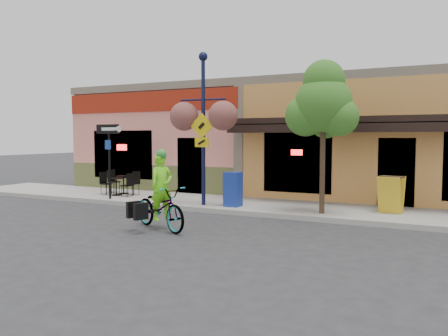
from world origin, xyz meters
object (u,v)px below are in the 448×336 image
object	(u,v)px
cyclist_rider	(162,197)
newspaper_box_blue	(233,189)
building	(297,139)
lamp_post	(203,129)
newspaper_box_grey	(235,192)
street_tree	(323,136)
bicycle	(160,207)
one_way_sign	(109,162)

from	to	relation	value
cyclist_rider	newspaper_box_blue	bearing A→B (deg)	16.45
building	lamp_post	xyz separation A→B (m)	(-1.18, -6.47, 0.33)
lamp_post	newspaper_box_grey	bearing A→B (deg)	21.13
lamp_post	newspaper_box_blue	world-z (taller)	lamp_post
cyclist_rider	newspaper_box_grey	bearing A→B (deg)	17.99
building	street_tree	size ratio (longest dim) A/B	4.15
newspaper_box_blue	street_tree	size ratio (longest dim) A/B	0.25
cyclist_rider	newspaper_box_blue	xyz separation A→B (m)	(0.47, 3.29, -0.14)
street_tree	lamp_post	bearing A→B (deg)	-178.97
bicycle	cyclist_rider	bearing A→B (deg)	-65.42
lamp_post	newspaper_box_blue	xyz separation A→B (m)	(0.97, 0.15, -1.89)
building	street_tree	distance (m)	6.91
building	street_tree	bearing A→B (deg)	-67.86
building	newspaper_box_blue	world-z (taller)	building
newspaper_box_blue	newspaper_box_grey	distance (m)	0.33
building	lamp_post	size ratio (longest dim) A/B	3.75
bicycle	lamp_post	xyz separation A→B (m)	(-0.45, 3.14, 2.02)
cyclist_rider	building	bearing A→B (deg)	20.50
one_way_sign	street_tree	world-z (taller)	street_tree
cyclist_rider	street_tree	size ratio (longest dim) A/B	0.38
newspaper_box_grey	one_way_sign	bearing A→B (deg)	175.33
building	one_way_sign	size ratio (longest dim) A/B	6.95
bicycle	cyclist_rider	xyz separation A→B (m)	(0.05, 0.00, 0.28)
newspaper_box_blue	newspaper_box_grey	bearing A→B (deg)	103.62
newspaper_box_blue	one_way_sign	bearing A→B (deg)	-172.76
cyclist_rider	lamp_post	xyz separation A→B (m)	(-0.50, 3.14, 1.74)
building	one_way_sign	distance (m)	8.26
lamp_post	one_way_sign	xyz separation A→B (m)	(-3.64, -0.19, -1.12)
building	bicycle	size ratio (longest dim) A/B	8.65
cyclist_rider	lamp_post	distance (m)	3.63
building	cyclist_rider	bearing A→B (deg)	-94.07
street_tree	one_way_sign	bearing A→B (deg)	-177.99
newspaper_box_blue	street_tree	xyz separation A→B (m)	(2.82, -0.08, 1.65)
bicycle	lamp_post	distance (m)	3.77
bicycle	newspaper_box_grey	xyz separation A→B (m)	(0.46, 3.59, 0.00)
bicycle	lamp_post	bearing A→B (deg)	32.71
newspaper_box_blue	newspaper_box_grey	size ratio (longest dim) A/B	1.34
cyclist_rider	newspaper_box_blue	size ratio (longest dim) A/B	1.55
building	cyclist_rider	world-z (taller)	building
newspaper_box_grey	street_tree	bearing A→B (deg)	-20.04
street_tree	building	bearing A→B (deg)	112.14
lamp_post	one_way_sign	world-z (taller)	lamp_post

